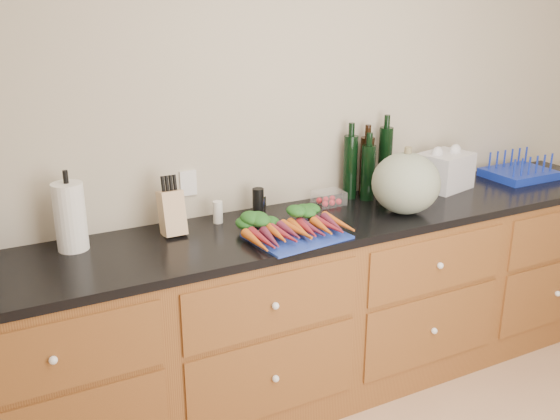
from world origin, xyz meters
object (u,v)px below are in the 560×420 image
carrots (293,227)px  dish_rack (519,171)px  squash (406,183)px  tomato_box (329,198)px  knife_block (172,213)px  paper_towel (70,217)px  cutting_board (297,236)px

carrots → dish_rack: (1.63, 0.20, 0.00)m
carrots → squash: bearing=1.3°
carrots → tomato_box: size_ratio=3.11×
knife_block → tomato_box: knife_block is taller
squash → paper_towel: size_ratio=1.15×
knife_block → dish_rack: 2.11m
knife_block → dish_rack: knife_block is taller
cutting_board → tomato_box: bearing=41.8°
paper_towel → tomato_box: (1.28, 0.01, -0.11)m
cutting_board → squash: 0.65m
cutting_board → knife_block: bearing=147.9°
squash → dish_rack: bearing=10.7°
carrots → squash: (0.64, 0.01, 0.12)m
dish_rack → squash: bearing=-169.3°
carrots → knife_block: knife_block is taller
carrots → dish_rack: dish_rack is taller
squash → knife_block: (-1.11, 0.25, -0.05)m
knife_block → carrots: bearing=-28.9°
tomato_box → paper_towel: bearing=-179.6°
cutting_board → squash: bearing=4.6°
squash → dish_rack: squash is taller
tomato_box → carrots: bearing=-141.5°
paper_towel → dish_rack: size_ratio=0.78×
cutting_board → squash: size_ratio=1.22×
carrots → tomato_box: 0.47m
cutting_board → tomato_box: 0.50m
carrots → squash: squash is taller
paper_towel → tomato_box: 1.28m
squash → tomato_box: bearing=133.8°
squash → paper_towel: bearing=170.1°
paper_towel → tomato_box: size_ratio=1.95×
cutting_board → carrots: (0.00, 0.04, 0.03)m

